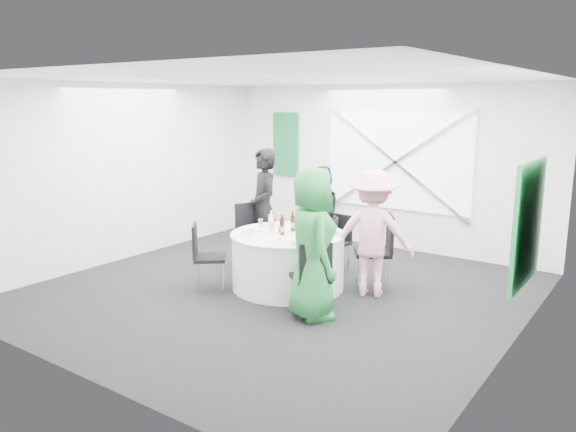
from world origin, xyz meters
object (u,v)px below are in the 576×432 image
Objects in this scene: chair_front_left at (204,252)px; chair_back_right at (380,245)px; clear_water_bottle at (271,224)px; chair_back at (338,238)px; person_woman_green at (312,244)px; green_water_bottle at (298,225)px; person_man_back at (319,218)px; chair_front_right at (313,273)px; chair_back_left at (252,231)px; person_woman_pink at (373,233)px; banquet_table at (288,260)px; person_man_back_left at (264,208)px.

chair_back_right is at bearing -93.33° from chair_front_left.
chair_front_left is 2.96× the size of clear_water_bottle.
chair_back is 0.91× the size of chair_front_left.
chair_front_left is 1.75m from person_woman_green.
green_water_bottle is at bearing 21.36° from clear_water_bottle.
chair_back_right is 3.37× the size of clear_water_bottle.
chair_front_left is 1.92m from person_man_back.
person_man_back is 1.03m from green_water_bottle.
person_woman_green is (-0.01, -0.00, 0.35)m from chair_front_right.
chair_front_right is 0.35m from person_woman_green.
chair_back_left is at bearing -35.48° from chair_front_left.
green_water_bottle is at bearing -0.06° from person_woman_pink.
person_woman_pink is 1.12m from person_woman_green.
clear_water_bottle is (-1.28, -0.47, 0.05)m from person_woman_pink.
chair_front_right is 1.27m from clear_water_bottle.
banquet_table is 1.52× the size of chair_back_right.
chair_back is at bearing -28.63° from person_woman_green.
banquet_table is at bearing -90.00° from chair_front_left.
chair_back_left is at bearing 161.00° from green_water_bottle.
person_woman_pink is 5.24× the size of green_water_bottle.
banquet_table is 0.55m from clear_water_bottle.
person_woman_pink is at bearing 19.75° from green_water_bottle.
clear_water_bottle is at bearing -11.50° from person_man_back.
person_man_back is at bearing 64.27° from person_man_back_left.
person_woman_green is (0.99, -1.74, 0.11)m from person_man_back.
banquet_table is 1.15m from chair_front_left.
person_man_back reaches higher than chair_back_right.
chair_front_right is 0.55× the size of person_woman_pink.
green_water_bottle reaches higher than chair_back_left.
chair_back is at bearing -59.30° from person_woman_pink.
person_woman_pink is (0.97, -0.80, 0.35)m from chair_back.
person_man_back is at bearing -110.59° from chair_front_right.
chair_front_left is at bearing -86.95° from chair_back_right.
chair_front_left is (-1.91, -1.42, -0.08)m from chair_back_right.
chair_back_left is 0.64× the size of person_man_back.
person_woman_green is 5.83× the size of clear_water_bottle.
clear_water_bottle reaches higher than banquet_table.
person_man_back is at bearing 86.62° from clear_water_bottle.
chair_front_right reaches higher than chair_back.
chair_back_left is at bearing -61.39° from person_man_back.
person_woman_green is (0.74, -1.89, 0.41)m from chair_back.
person_woman_pink is (1.22, -0.65, 0.05)m from person_man_back.
person_man_back is 2.00m from person_woman_green.
person_woman_green is at bearing 58.23° from person_woman_pink.
clear_water_bottle reaches higher than chair_front_right.
chair_back reaches higher than banquet_table.
chair_back_left is 1.04m from person_man_back.
person_man_back reaches higher than clear_water_bottle.
person_woman_green reaches higher than person_woman_pink.
person_woman_green is (1.80, -1.13, 0.30)m from chair_back_left.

